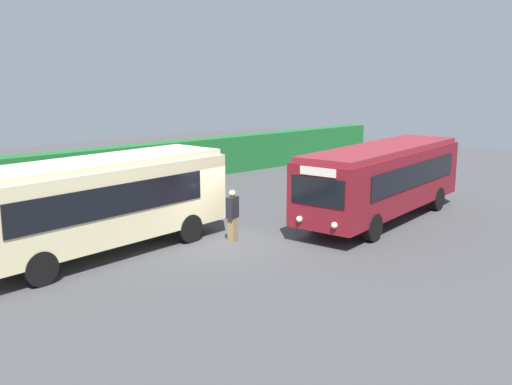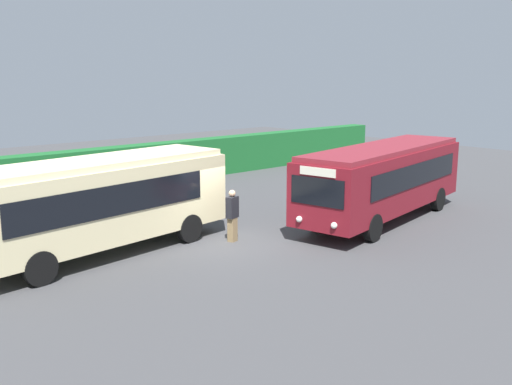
{
  "view_description": "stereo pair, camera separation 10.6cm",
  "coord_description": "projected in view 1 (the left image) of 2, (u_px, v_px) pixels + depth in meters",
  "views": [
    {
      "loc": [
        -12.55,
        -15.61,
        5.82
      ],
      "look_at": [
        1.51,
        -0.23,
        1.59
      ],
      "focal_mm": 41.49,
      "sensor_mm": 36.0,
      "label": 1
    },
    {
      "loc": [
        -12.48,
        -15.68,
        5.82
      ],
      "look_at": [
        1.51,
        -0.23,
        1.59
      ],
      "focal_mm": 41.49,
      "sensor_mm": 36.0,
      "label": 2
    }
  ],
  "objects": [
    {
      "name": "traffic_cone",
      "position": [
        202.0,
        183.0,
        30.02
      ],
      "size": [
        0.36,
        0.36,
        0.6
      ],
      "primitive_type": "cone",
      "color": "orange",
      "rests_on": "ground_plane"
    },
    {
      "name": "person_right",
      "position": [
        327.0,
        184.0,
        26.19
      ],
      "size": [
        0.34,
        0.44,
        1.83
      ],
      "rotation": [
        0.0,
        0.0,
        2.9
      ],
      "color": "#334C8C",
      "rests_on": "ground_plane"
    },
    {
      "name": "bus_cream",
      "position": [
        99.0,
        200.0,
        18.97
      ],
      "size": [
        9.45,
        3.67,
        3.13
      ],
      "rotation": [
        0.0,
        0.0,
        0.13
      ],
      "color": "beige",
      "rests_on": "ground_plane"
    },
    {
      "name": "bus_maroon",
      "position": [
        383.0,
        177.0,
        23.49
      ],
      "size": [
        10.12,
        4.15,
        2.99
      ],
      "rotation": [
        0.0,
        0.0,
        3.32
      ],
      "color": "maroon",
      "rests_on": "ground_plane"
    },
    {
      "name": "hedge_row",
      "position": [
        74.0,
        173.0,
        28.65
      ],
      "size": [
        44.0,
        1.12,
        2.13
      ],
      "primitive_type": "cube",
      "color": "#1A5E29",
      "rests_on": "ground_plane"
    },
    {
      "name": "ground_plane",
      "position": [
        220.0,
        242.0,
        20.75
      ],
      "size": [
        64.0,
        64.0,
        0.0
      ],
      "primitive_type": "plane",
      "color": "#424244"
    },
    {
      "name": "person_left",
      "position": [
        23.0,
        226.0,
        19.31
      ],
      "size": [
        0.49,
        0.3,
        1.72
      ],
      "rotation": [
        0.0,
        0.0,
        4.81
      ],
      "color": "olive",
      "rests_on": "ground_plane"
    },
    {
      "name": "person_center",
      "position": [
        232.0,
        214.0,
        20.61
      ],
      "size": [
        0.51,
        0.37,
        1.84
      ],
      "rotation": [
        0.0,
        0.0,
        4.98
      ],
      "color": "olive",
      "rests_on": "ground_plane"
    }
  ]
}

